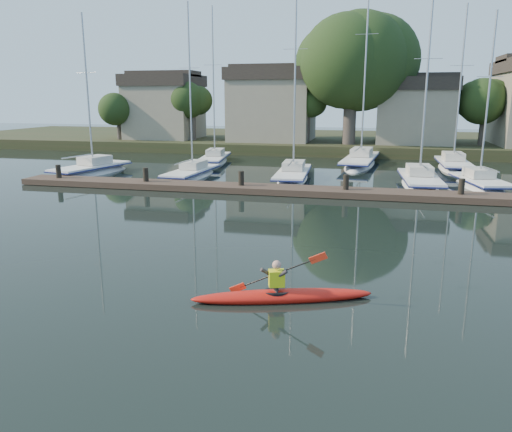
% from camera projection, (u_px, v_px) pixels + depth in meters
% --- Properties ---
extents(ground, '(160.00, 160.00, 0.00)m').
position_uv_depth(ground, '(218.00, 278.00, 15.15)').
color(ground, black).
rests_on(ground, ground).
extents(kayak, '(4.90, 2.19, 1.58)m').
position_uv_depth(kayak, '(281.00, 294.00, 13.44)').
color(kayak, red).
rests_on(kayak, ground).
extents(dock, '(34.00, 2.00, 1.80)m').
position_uv_depth(dock, '(292.00, 190.00, 28.36)').
color(dock, '#4F3B2D').
rests_on(dock, ground).
extents(sailboat_0, '(3.68, 8.01, 12.26)m').
position_uv_depth(sailboat_0, '(92.00, 177.00, 35.85)').
color(sailboat_0, white).
rests_on(sailboat_0, ground).
extents(sailboat_1, '(2.26, 7.73, 12.51)m').
position_uv_depth(sailboat_1, '(192.00, 180.00, 34.27)').
color(sailboat_1, white).
rests_on(sailboat_1, ground).
extents(sailboat_2, '(2.51, 8.78, 14.37)m').
position_uv_depth(sailboat_2, '(293.00, 182.00, 33.46)').
color(sailboat_2, white).
rests_on(sailboat_2, ground).
extents(sailboat_3, '(2.59, 8.28, 13.18)m').
position_uv_depth(sailboat_3, '(419.00, 189.00, 31.00)').
color(sailboat_3, white).
rests_on(sailboat_3, ground).
extents(sailboat_4, '(3.35, 6.98, 11.41)m').
position_uv_depth(sailboat_4, '(480.00, 191.00, 30.26)').
color(sailboat_4, white).
rests_on(sailboat_4, ground).
extents(sailboat_5, '(3.07, 8.42, 13.63)m').
position_uv_depth(sailboat_5, '(215.00, 165.00, 42.09)').
color(sailboat_5, white).
rests_on(sailboat_5, ground).
extents(sailboat_6, '(3.27, 11.07, 17.35)m').
position_uv_depth(sailboat_6, '(360.00, 167.00, 40.66)').
color(sailboat_6, white).
rests_on(sailboat_6, ground).
extents(sailboat_7, '(2.23, 8.25, 13.28)m').
position_uv_depth(sailboat_7, '(453.00, 172.00, 38.23)').
color(sailboat_7, white).
rests_on(sailboat_7, ground).
extents(shore, '(90.00, 25.25, 12.75)m').
position_uv_depth(shore, '(348.00, 118.00, 52.18)').
color(shore, '#242F17').
rests_on(shore, ground).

